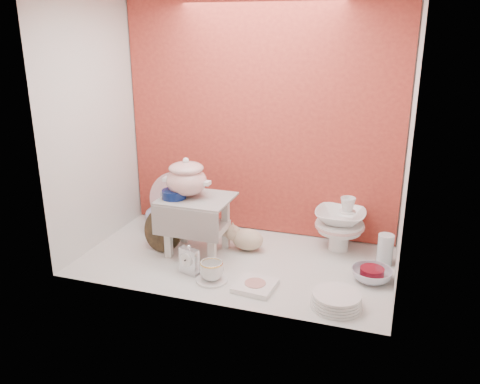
# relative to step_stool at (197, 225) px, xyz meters

# --- Properties ---
(ground) EXTENTS (1.80, 1.80, 0.00)m
(ground) POSITION_rel_step_stool_xyz_m (0.25, -0.03, -0.18)
(ground) COLOR silver
(ground) RESTS_ON ground
(niche_shell) EXTENTS (1.86, 1.03, 1.53)m
(niche_shell) POSITION_rel_step_stool_xyz_m (0.25, 0.15, 0.75)
(niche_shell) COLOR #C34230
(niche_shell) RESTS_ON ground
(step_stool) EXTENTS (0.41, 0.36, 0.35)m
(step_stool) POSITION_rel_step_stool_xyz_m (0.00, 0.00, 0.00)
(step_stool) COLOR silver
(step_stool) RESTS_ON ground
(soup_tureen) EXTENTS (0.34, 0.34, 0.24)m
(soup_tureen) POSITION_rel_step_stool_xyz_m (-0.06, -0.00, 0.30)
(soup_tureen) COLOR white
(soup_tureen) RESTS_ON step_stool
(cobalt_bowl) EXTENTS (0.18, 0.18, 0.05)m
(cobalt_bowl) POSITION_rel_step_stool_xyz_m (-0.12, -0.05, 0.20)
(cobalt_bowl) COLOR #0A1A51
(cobalt_bowl) RESTS_ON step_stool
(floral_platter) EXTENTS (0.38, 0.14, 0.36)m
(floral_platter) POSITION_rel_step_stool_xyz_m (-0.33, 0.39, 0.01)
(floral_platter) COLOR white
(floral_platter) RESTS_ON ground
(blue_white_vase) EXTENTS (0.31, 0.31, 0.27)m
(blue_white_vase) POSITION_rel_step_stool_xyz_m (-0.35, 0.25, -0.04)
(blue_white_vase) COLOR white
(blue_white_vase) RESTS_ON ground
(lacquer_tray) EXTENTS (0.29, 0.14, 0.26)m
(lacquer_tray) POSITION_rel_step_stool_xyz_m (-0.21, -0.03, -0.04)
(lacquer_tray) COLOR black
(lacquer_tray) RESTS_ON ground
(mantel_clock) EXTENTS (0.13, 0.08, 0.17)m
(mantel_clock) POSITION_rel_step_stool_xyz_m (0.07, -0.28, -0.09)
(mantel_clock) COLOR silver
(mantel_clock) RESTS_ON ground
(plush_pig) EXTENTS (0.29, 0.24, 0.15)m
(plush_pig) POSITION_rel_step_stool_xyz_m (0.28, 0.12, -0.10)
(plush_pig) COLOR #CAAE8E
(plush_pig) RESTS_ON ground
(teacup_saucer) EXTENTS (0.20, 0.20, 0.01)m
(teacup_saucer) POSITION_rel_step_stool_xyz_m (0.21, -0.32, -0.17)
(teacup_saucer) COLOR white
(teacup_saucer) RESTS_ON ground
(gold_rim_teacup) EXTENTS (0.17, 0.17, 0.10)m
(gold_rim_teacup) POSITION_rel_step_stool_xyz_m (0.21, -0.32, -0.11)
(gold_rim_teacup) COLOR white
(gold_rim_teacup) RESTS_ON teacup_saucer
(lattice_dish) EXTENTS (0.22, 0.22, 0.03)m
(lattice_dish) POSITION_rel_step_stool_xyz_m (0.46, -0.32, -0.16)
(lattice_dish) COLOR white
(lattice_dish) RESTS_ON ground
(dinner_plate_stack) EXTENTS (0.32, 0.32, 0.07)m
(dinner_plate_stack) POSITION_rel_step_stool_xyz_m (0.89, -0.36, -0.14)
(dinner_plate_stack) COLOR white
(dinner_plate_stack) RESTS_ON ground
(crystal_bowl) EXTENTS (0.26, 0.26, 0.07)m
(crystal_bowl) POSITION_rel_step_stool_xyz_m (1.04, -0.04, -0.14)
(crystal_bowl) COLOR silver
(crystal_bowl) RESTS_ON ground
(clear_glass_vase) EXTENTS (0.12, 0.12, 0.18)m
(clear_glass_vase) POSITION_rel_step_stool_xyz_m (1.09, 0.19, -0.09)
(clear_glass_vase) COLOR silver
(clear_glass_vase) RESTS_ON ground
(porcelain_tower) EXTENTS (0.32, 0.32, 0.35)m
(porcelain_tower) POSITION_rel_step_stool_xyz_m (0.81, 0.30, -0.00)
(porcelain_tower) COLOR white
(porcelain_tower) RESTS_ON ground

